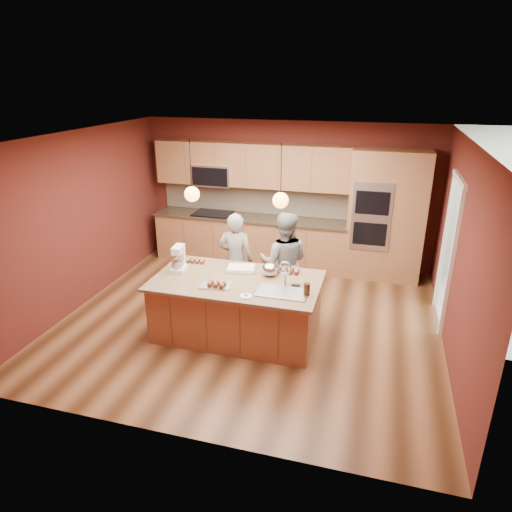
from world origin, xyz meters
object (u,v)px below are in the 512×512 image
(stand_mixer, at_px, (179,260))
(person_right, at_px, (284,262))
(person_left, at_px, (236,260))
(island, at_px, (238,306))
(mixing_bowl, at_px, (270,269))

(stand_mixer, bearing_deg, person_right, 25.13)
(person_left, height_order, person_right, person_right)
(island, xyz_separation_m, mixing_bowl, (0.39, 0.25, 0.50))
(island, xyz_separation_m, person_left, (-0.32, 0.90, 0.32))
(person_right, bearing_deg, person_left, -7.15)
(person_left, xyz_separation_m, mixing_bowl, (0.71, -0.64, 0.18))
(mixing_bowl, bearing_deg, island, -147.01)
(person_left, relative_size, person_right, 0.95)
(person_right, height_order, stand_mixer, person_right)
(island, relative_size, stand_mixer, 6.15)
(mixing_bowl, bearing_deg, person_left, 137.81)
(person_right, xyz_separation_m, stand_mixer, (-1.35, -0.82, 0.21))
(person_right, bearing_deg, stand_mixer, 24.20)
(island, xyz_separation_m, stand_mixer, (-0.90, 0.08, 0.57))
(person_left, distance_m, mixing_bowl, 0.98)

